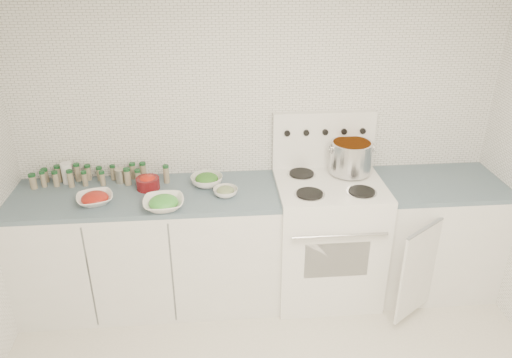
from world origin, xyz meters
name	(u,v)px	position (x,y,z in m)	size (l,w,h in m)	color
room_walls	(291,179)	(0.00, 0.00, 1.56)	(3.54, 3.04, 2.52)	white
counter_left	(151,248)	(-0.82, 1.19, 0.45)	(1.85, 0.62, 0.90)	white
stove	(326,234)	(0.48, 1.19, 0.50)	(0.76, 0.70, 1.36)	white
counter_right	(432,235)	(1.30, 1.19, 0.45)	(0.89, 0.86, 0.90)	white
stock_pot	(351,156)	(0.65, 1.32, 1.07)	(0.32, 0.30, 0.23)	silver
bowl_tomato	(95,199)	(-1.14, 1.08, 0.93)	(0.29, 0.29, 0.08)	white
bowl_snowpea	(164,203)	(-0.67, 0.97, 0.94)	(0.28, 0.28, 0.09)	white
bowl_broccoli	(207,180)	(-0.39, 1.28, 0.94)	(0.25, 0.25, 0.09)	white
bowl_zucchini	(225,191)	(-0.27, 1.11, 0.93)	(0.22, 0.22, 0.07)	white
bowl_pepper	(148,182)	(-0.81, 1.27, 0.95)	(0.16, 0.16, 0.10)	#5D0F13
salt_canister	(67,173)	(-1.39, 1.41, 0.98)	(0.08, 0.08, 0.15)	white
tin_can	(121,175)	(-1.01, 1.39, 0.95)	(0.08, 0.08, 0.10)	#ACA492
spice_cluster	(93,175)	(-1.21, 1.39, 0.96)	(0.98, 0.16, 0.14)	gray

